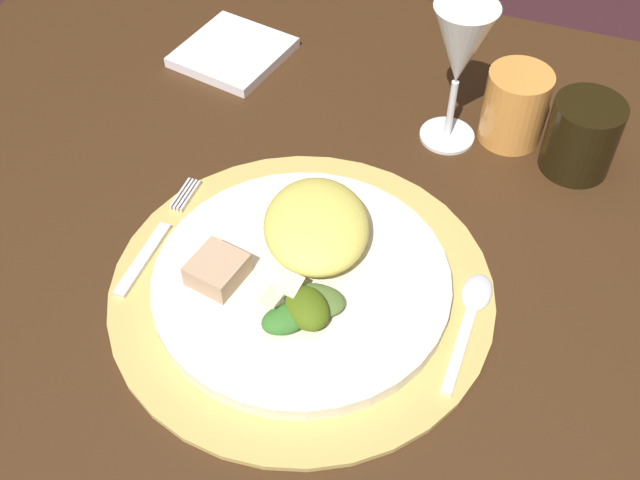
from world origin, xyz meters
The scene contains 12 objects.
dining_table centered at (0.00, 0.00, 0.60)m, with size 1.18×0.97×0.73m.
placemat centered at (-0.03, -0.04, 0.74)m, with size 0.36×0.36×0.01m, color tan.
dinner_plate centered at (-0.03, -0.04, 0.75)m, with size 0.28×0.28×0.02m, color silver.
pasta_serving centered at (-0.03, 0.01, 0.78)m, with size 0.12×0.10×0.04m, color #DDCF58.
salad_greens centered at (-0.01, -0.08, 0.77)m, with size 0.07×0.08×0.03m.
bread_piece centered at (-0.10, -0.07, 0.77)m, with size 0.05×0.04×0.02m, color tan.
fork centered at (-0.19, -0.04, 0.74)m, with size 0.01×0.16×0.00m.
spoon centered at (0.12, -0.01, 0.74)m, with size 0.03×0.14×0.01m.
napkin centered at (-0.25, 0.28, 0.74)m, with size 0.12×0.12×0.01m, color white.
wine_glass centered at (0.04, 0.22, 0.85)m, with size 0.07×0.07×0.17m.
amber_tumbler centered at (0.11, 0.24, 0.78)m, with size 0.07×0.07×0.09m, color #D68B3D.
dark_tumbler centered at (0.18, 0.22, 0.78)m, with size 0.08×0.08×0.08m, color black.
Camera 1 is at (0.14, -0.46, 1.33)m, focal length 44.10 mm.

